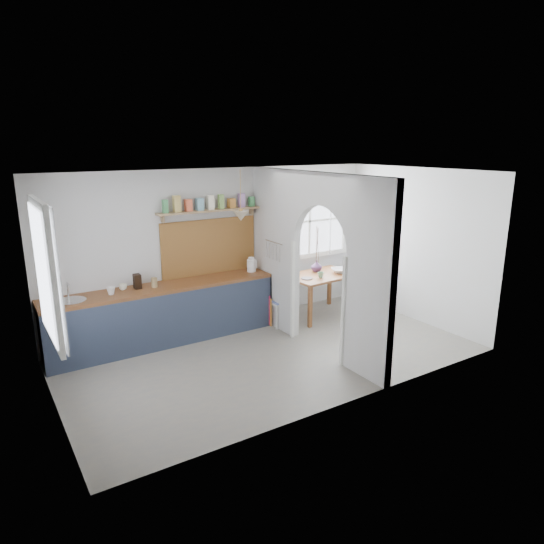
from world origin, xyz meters
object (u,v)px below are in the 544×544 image
vase (317,266)px  chair_right (359,282)px  chair_left (281,300)px  kettle (251,264)px  dining_table (320,295)px

vase → chair_right: bearing=-11.2°
chair_left → kettle: 0.78m
chair_left → dining_table: bearing=92.1°
chair_left → vase: (0.89, 0.19, 0.43)m
chair_left → vase: vase is taller
chair_right → vase: 0.98m
chair_left → vase: bearing=104.4°
dining_table → chair_right: (0.93, 0.02, 0.08)m
kettle → vase: kettle is taller
chair_left → kettle: size_ratio=3.55×
dining_table → chair_left: 0.85m
dining_table → chair_left: size_ratio=1.41×
dining_table → kettle: bearing=159.1°
chair_right → chair_left: bearing=69.9°
dining_table → kettle: (-1.20, 0.35, 0.64)m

